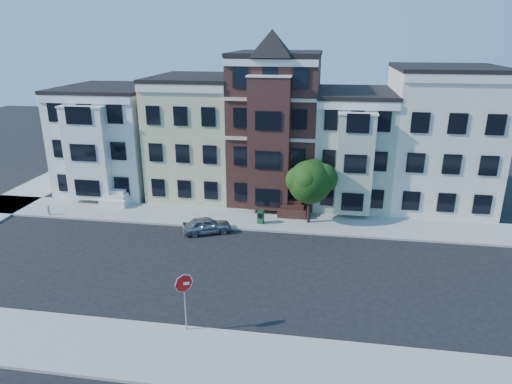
% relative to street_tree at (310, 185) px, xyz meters
% --- Properties ---
extents(ground, '(120.00, 120.00, 0.00)m').
position_rel_street_tree_xyz_m(ground, '(-3.28, -7.98, -3.12)').
color(ground, black).
extents(far_sidewalk, '(60.00, 4.00, 0.15)m').
position_rel_street_tree_xyz_m(far_sidewalk, '(-3.28, 0.02, -3.04)').
color(far_sidewalk, '#9E9B93').
rests_on(far_sidewalk, ground).
extents(near_sidewalk, '(60.00, 4.00, 0.15)m').
position_rel_street_tree_xyz_m(near_sidewalk, '(-3.28, -15.98, -3.04)').
color(near_sidewalk, '#9E9B93').
rests_on(near_sidewalk, ground).
extents(house_white, '(8.00, 9.00, 9.00)m').
position_rel_street_tree_xyz_m(house_white, '(-18.28, 6.52, 1.38)').
color(house_white, white).
rests_on(house_white, ground).
extents(house_yellow, '(7.00, 9.00, 10.00)m').
position_rel_street_tree_xyz_m(house_yellow, '(-10.28, 6.52, 1.88)').
color(house_yellow, beige).
rests_on(house_yellow, ground).
extents(house_brown, '(7.00, 9.00, 12.00)m').
position_rel_street_tree_xyz_m(house_brown, '(-3.28, 6.52, 2.88)').
color(house_brown, '#3E1F1A').
rests_on(house_brown, ground).
extents(house_green, '(6.00, 9.00, 9.00)m').
position_rel_street_tree_xyz_m(house_green, '(3.22, 6.52, 1.38)').
color(house_green, '#A9B69D').
rests_on(house_green, ground).
extents(house_cream, '(8.00, 9.00, 11.00)m').
position_rel_street_tree_xyz_m(house_cream, '(10.22, 6.52, 2.38)').
color(house_cream, silver).
rests_on(house_cream, ground).
extents(street_tree, '(5.50, 5.50, 5.94)m').
position_rel_street_tree_xyz_m(street_tree, '(0.00, 0.00, 0.00)').
color(street_tree, '#1E4910').
rests_on(street_tree, far_sidewalk).
extents(parked_car, '(3.75, 2.67, 1.19)m').
position_rel_street_tree_xyz_m(parked_car, '(-7.18, -2.78, -2.53)').
color(parked_car, '#9A9CA2').
rests_on(parked_car, ground).
extents(newspaper_box, '(0.52, 0.48, 1.02)m').
position_rel_street_tree_xyz_m(newspaper_box, '(-3.54, -0.74, -2.46)').
color(newspaper_box, '#1A4F26').
rests_on(newspaper_box, far_sidewalk).
extents(fire_hydrant, '(0.23, 0.23, 0.61)m').
position_rel_street_tree_xyz_m(fire_hydrant, '(-20.28, -1.68, -2.66)').
color(fire_hydrant, beige).
rests_on(fire_hydrant, far_sidewalk).
extents(stop_sign, '(0.92, 0.44, 3.38)m').
position_rel_street_tree_xyz_m(stop_sign, '(-5.15, -14.28, -1.28)').
color(stop_sign, '#B90A0A').
rests_on(stop_sign, near_sidewalk).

